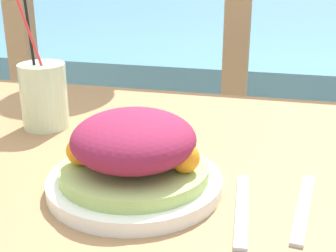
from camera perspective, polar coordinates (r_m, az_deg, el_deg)
The scene contains 7 objects.
patio_table at distance 0.71m, azimuth 1.33°, elevation -13.44°, with size 1.15×0.93×0.72m.
railing_fence at distance 1.37m, azimuth 8.31°, elevation 9.02°, with size 2.80×0.08×1.12m.
sea_backdrop at distance 3.91m, azimuth 11.76°, elevation 9.17°, with size 12.00×4.00×0.58m.
salad_plate at distance 0.64m, azimuth -4.16°, elevation -3.88°, with size 0.24×0.24×0.11m.
drink_glass at distance 0.90m, azimuth -14.88°, elevation 3.61°, with size 0.09×0.09×0.24m.
fork at distance 0.62m, azimuth 9.01°, elevation -9.90°, with size 0.03×0.18×0.00m.
knife at distance 0.64m, azimuth 16.19°, elevation -9.48°, with size 0.04×0.18×0.00m.
Camera 1 is at (0.12, -0.58, 1.03)m, focal length 50.00 mm.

